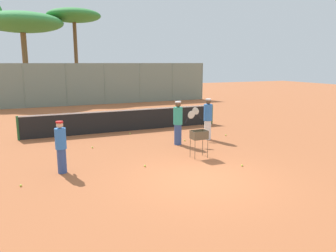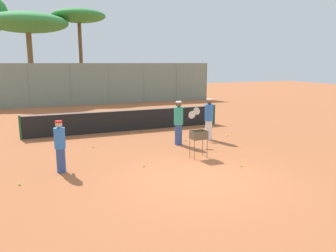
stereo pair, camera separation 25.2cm
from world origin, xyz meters
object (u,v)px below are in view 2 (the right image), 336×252
tennis_net (128,120)px  player_yellow_shirt (209,119)px  player_red_cap (60,146)px  player_white_outfit (179,122)px  ball_cart (199,137)px  parked_car (120,91)px

tennis_net → player_yellow_shirt: player_yellow_shirt is taller
player_red_cap → player_yellow_shirt: size_ratio=0.90×
tennis_net → player_yellow_shirt: bearing=-49.0°
player_white_outfit → ball_cart: bearing=-72.2°
player_white_outfit → player_yellow_shirt: (1.58, 0.31, 0.00)m
player_yellow_shirt → ball_cart: 2.88m
player_red_cap → parked_car: 22.16m
player_red_cap → player_white_outfit: bearing=-63.2°
player_white_outfit → player_yellow_shirt: 1.61m
player_red_cap → ball_cart: player_red_cap is taller
ball_cart → player_yellow_shirt: bearing=53.7°
player_yellow_shirt → parked_car: player_yellow_shirt is taller
tennis_net → ball_cart: bearing=-79.2°
player_red_cap → parked_car: (7.17, 20.97, -0.18)m
player_white_outfit → ball_cart: 2.02m
player_white_outfit → player_red_cap: size_ratio=1.11×
tennis_net → player_yellow_shirt: size_ratio=5.48×
player_red_cap → ball_cart: size_ratio=1.64×
player_white_outfit → parked_car: size_ratio=0.43×
ball_cart → parked_car: parked_car is taller
player_white_outfit → player_yellow_shirt: size_ratio=1.00×
parked_car → player_white_outfit: bearing=-97.1°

